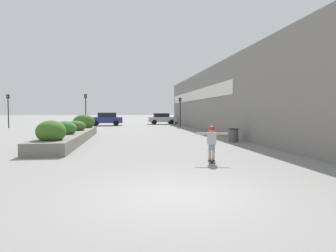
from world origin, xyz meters
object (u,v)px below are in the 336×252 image
traffic_light_left (86,105)px  traffic_light_right (180,107)px  skateboard (212,160)px  traffic_light_far_left (8,105)px  skateboarder (212,139)px  trash_bin (233,135)px  car_leftmost (106,119)px  car_center_left (162,118)px

traffic_light_left → traffic_light_right: bearing=-3.0°
skateboard → traffic_light_far_left: 29.65m
skateboard → traffic_light_far_left: (-15.98, 24.86, 2.45)m
skateboarder → traffic_light_left: size_ratio=0.32×
skateboarder → traffic_light_right: traffic_light_right is taller
traffic_light_left → traffic_light_far_left: (-8.40, 0.34, -0.04)m
trash_bin → traffic_light_right: traffic_light_right is taller
skateboarder → traffic_light_far_left: traffic_light_far_left is taller
car_leftmost → trash_bin: bearing=-158.4°
skateboarder → trash_bin: size_ratio=1.50×
traffic_light_far_left → traffic_light_left: bearing=-2.3°
traffic_light_right → traffic_light_far_left: bearing=177.3°
car_center_left → traffic_light_far_left: (-18.07, -7.50, 1.70)m
trash_bin → car_center_left: (-1.23, 25.63, 0.41)m
traffic_light_left → trash_bin: bearing=-58.5°
trash_bin → traffic_light_left: 20.98m
car_leftmost → traffic_light_left: traffic_light_left is taller
skateboard → traffic_light_right: bearing=93.0°
skateboarder → car_center_left: bearing=96.9°
traffic_light_right → skateboard: bearing=-97.6°
skateboarder → traffic_light_left: 25.73m
car_leftmost → traffic_light_far_left: traffic_light_far_left is taller
car_center_left → car_leftmost: bearing=-67.4°
trash_bin → traffic_light_right: bearing=90.3°
car_center_left → traffic_light_left: traffic_light_left is taller
trash_bin → car_leftmost: car_leftmost is taller
traffic_light_right → car_center_left: bearing=97.6°
traffic_light_far_left → trash_bin: bearing=-43.2°
skateboard → car_center_left: bearing=96.9°
skateboard → skateboarder: (-0.00, 0.00, 0.77)m
skateboard → car_leftmost: 29.70m
skateboard → skateboarder: 0.77m
car_leftmost → traffic_light_right: traffic_light_right is taller
skateboarder → car_center_left: (2.09, 32.36, -0.02)m
car_center_left → traffic_light_right: traffic_light_right is taller
traffic_light_right → trash_bin: bearing=-89.7°
skateboarder → trash_bin: skateboarder is taller
trash_bin → car_center_left: 25.66m
car_center_left → traffic_light_left: 12.57m
skateboarder → trash_bin: bearing=74.4°
traffic_light_left → car_leftmost: bearing=66.6°
traffic_light_right → traffic_light_far_left: (-19.19, 0.91, 0.17)m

